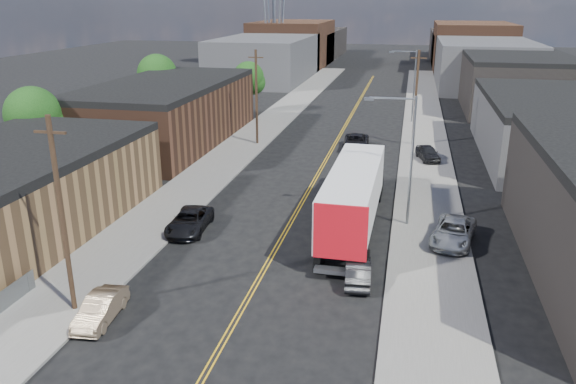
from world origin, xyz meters
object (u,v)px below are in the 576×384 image
at_px(car_left_c, 190,221).
at_px(car_right_lot_a, 454,232).
at_px(car_left_b, 101,309).
at_px(semi_truck, 356,189).
at_px(car_right_lot_c, 428,153).
at_px(car_ahead_truck, 356,142).
at_px(car_right_oncoming, 358,272).

distance_m(car_left_c, car_right_lot_a, 17.35).
bearing_deg(car_left_b, semi_truck, 49.21).
distance_m(car_left_c, car_right_lot_c, 26.50).
relative_size(car_right_lot_c, car_ahead_truck, 0.73).
xyz_separation_m(car_left_b, car_right_lot_a, (17.32, 12.97, 0.23)).
bearing_deg(car_right_lot_c, car_ahead_truck, 141.72).
bearing_deg(car_left_c, car_right_lot_c, 48.17).
height_order(car_right_oncoming, car_ahead_truck, car_ahead_truck).
bearing_deg(car_right_lot_c, car_left_c, -142.77).
distance_m(car_right_oncoming, car_right_lot_c, 26.33).
relative_size(car_right_oncoming, car_right_lot_c, 0.96).
bearing_deg(car_ahead_truck, semi_truck, -87.31).
bearing_deg(car_right_lot_c, car_left_b, -131.77).
xyz_separation_m(car_left_b, car_right_lot_c, (16.06, 32.59, 0.19)).
height_order(car_right_oncoming, car_right_lot_a, car_right_lot_a).
height_order(car_left_c, car_ahead_truck, car_ahead_truck).
distance_m(car_left_b, car_right_lot_a, 21.64).
bearing_deg(car_ahead_truck, car_left_b, -106.79).
height_order(semi_truck, car_right_lot_c, semi_truck).
height_order(car_right_lot_c, car_ahead_truck, car_ahead_truck).
height_order(semi_truck, car_right_oncoming, semi_truck).
bearing_deg(car_ahead_truck, car_right_lot_a, -72.32).
xyz_separation_m(car_right_oncoming, car_right_lot_c, (4.18, 25.99, 0.20)).
bearing_deg(car_right_oncoming, car_right_lot_a, -134.76).
height_order(car_left_b, car_right_lot_c, car_right_lot_c).
bearing_deg(car_right_oncoming, semi_truck, -87.18).
distance_m(car_left_b, car_left_c, 11.49).
bearing_deg(car_left_c, car_right_oncoming, -27.03).
bearing_deg(car_right_lot_c, car_right_oncoming, -114.67).
bearing_deg(semi_truck, car_left_b, -125.02).
distance_m(car_right_lot_a, car_ahead_truck, 24.20).
height_order(semi_truck, car_left_b, semi_truck).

